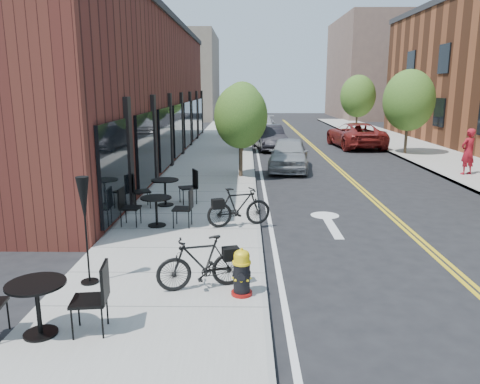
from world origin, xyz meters
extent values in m
plane|color=black|center=(0.00, 0.00, 0.00)|extent=(120.00, 120.00, 0.00)
cube|color=#9E9B93|center=(-2.00, 10.00, 0.06)|extent=(4.00, 70.00, 0.12)
cube|color=#4B1E18|center=(-6.50, 14.00, 3.50)|extent=(5.00, 28.00, 7.00)
cube|color=#726656|center=(-8.00, 48.00, 5.00)|extent=(8.00, 14.00, 10.00)
cube|color=brown|center=(16.00, 50.00, 6.00)|extent=(10.00, 16.00, 12.00)
cylinder|color=#382B1E|center=(-0.60, 9.00, 0.93)|extent=(0.16, 0.16, 1.61)
ellipsoid|color=#2F561B|center=(-0.60, 9.00, 2.61)|extent=(2.20, 2.20, 2.64)
cylinder|color=#382B1E|center=(-0.60, 17.00, 0.96)|extent=(0.16, 0.16, 1.68)
ellipsoid|color=#2F561B|center=(-0.60, 17.00, 2.72)|extent=(2.30, 2.30, 2.76)
cylinder|color=#382B1E|center=(-0.60, 25.00, 0.91)|extent=(0.16, 0.16, 1.57)
ellipsoid|color=#2F561B|center=(-0.60, 25.00, 2.54)|extent=(2.10, 2.10, 2.52)
cylinder|color=#382B1E|center=(-0.60, 33.00, 0.98)|extent=(0.16, 0.16, 1.71)
ellipsoid|color=#2F561B|center=(-0.60, 33.00, 2.79)|extent=(2.40, 2.40, 2.88)
cylinder|color=#382B1E|center=(8.60, 16.00, 1.03)|extent=(0.16, 0.16, 1.82)
ellipsoid|color=#2F561B|center=(8.60, 16.00, 3.06)|extent=(2.80, 2.80, 3.36)
cylinder|color=#382B1E|center=(8.60, 28.00, 1.03)|extent=(0.16, 0.16, 1.82)
ellipsoid|color=#2F561B|center=(8.60, 28.00, 3.06)|extent=(2.80, 2.80, 3.36)
cylinder|color=maroon|center=(-0.46, -2.50, 0.15)|extent=(0.39, 0.39, 0.06)
cylinder|color=black|center=(-0.46, -2.50, 0.44)|extent=(0.31, 0.31, 0.57)
cylinder|color=yellow|center=(-0.46, -2.50, 0.73)|extent=(0.34, 0.34, 0.04)
cylinder|color=yellow|center=(-0.46, -2.50, 0.81)|extent=(0.30, 0.30, 0.13)
ellipsoid|color=yellow|center=(-0.46, -2.50, 0.89)|extent=(0.29, 0.29, 0.17)
cylinder|color=yellow|center=(-0.46, -2.50, 0.97)|extent=(0.05, 0.05, 0.06)
imported|color=black|center=(-1.21, -2.24, 0.62)|extent=(1.75, 0.92, 1.01)
imported|color=black|center=(-0.57, 1.77, 0.65)|extent=(1.83, 1.02, 1.06)
cylinder|color=black|center=(-3.50, -3.94, 0.14)|extent=(0.56, 0.56, 0.03)
cylinder|color=black|center=(-3.50, -3.94, 0.53)|extent=(0.08, 0.08, 0.80)
cylinder|color=black|center=(-3.50, -3.94, 0.94)|extent=(0.97, 0.97, 0.03)
cylinder|color=black|center=(-2.79, 1.74, 0.14)|extent=(0.51, 0.51, 0.03)
cylinder|color=black|center=(-2.79, 1.74, 0.51)|extent=(0.07, 0.07, 0.76)
cylinder|color=black|center=(-2.79, 1.74, 0.90)|extent=(0.88, 0.88, 0.03)
cylinder|color=black|center=(-2.93, 3.99, 0.14)|extent=(0.65, 0.65, 0.03)
cylinder|color=black|center=(-2.93, 3.99, 0.53)|extent=(0.09, 0.09, 0.80)
cylinder|color=black|center=(-2.93, 3.99, 0.93)|extent=(1.13, 1.13, 0.03)
cylinder|color=black|center=(-3.38, -2.02, 0.14)|extent=(0.33, 0.33, 0.04)
cylinder|color=black|center=(-3.38, -2.02, 1.14)|extent=(0.04, 0.04, 2.00)
cone|color=black|center=(-3.38, -2.02, 1.75)|extent=(0.24, 0.24, 0.88)
imported|color=gray|center=(1.60, 11.13, 0.75)|extent=(2.26, 4.58, 1.50)
imported|color=black|center=(1.05, 18.53, 0.74)|extent=(2.12, 4.68, 1.49)
imported|color=#AEAEB3|center=(1.09, 29.85, 0.68)|extent=(2.43, 4.89, 1.37)
imported|color=maroon|center=(6.58, 19.58, 0.79)|extent=(3.08, 5.90, 1.59)
imported|color=maroon|center=(9.07, 9.53, 1.10)|extent=(0.84, 0.71, 1.96)
camera|label=1|loc=(-0.40, -10.34, 3.79)|focal=35.00mm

